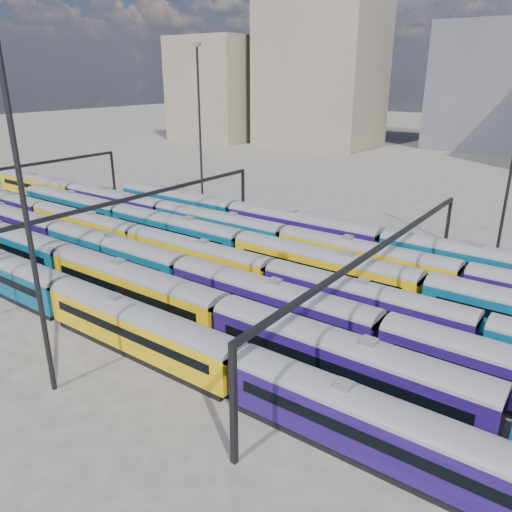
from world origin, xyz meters
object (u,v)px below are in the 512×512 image
Objects in this scene: rake_1 at (342,356)px; rake_2 at (269,298)px; rake_0 at (139,325)px; mast_2 at (23,200)px.

rake_2 is at bearing 152.68° from rake_1.
mast_2 reaches higher than rake_0.
rake_0 is 13.43m from mast_2.
rake_1 is 23.43m from mast_2.
rake_0 is at bearing -161.93° from rake_1.
rake_0 is at bearing 78.70° from mast_2.
rake_1 is at bearing 35.66° from mast_2.
mast_2 is (-7.05, -17.00, 11.25)m from rake_2.
rake_1 is 1.03× the size of rake_2.
rake_1 reaches higher than rake_2.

